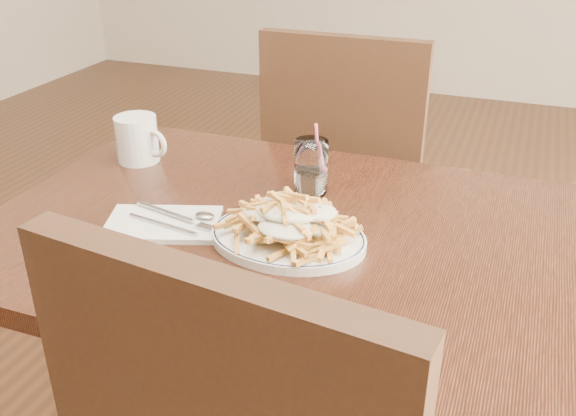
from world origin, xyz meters
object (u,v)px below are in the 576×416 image
at_px(loaded_fries, 288,215).
at_px(water_glass, 311,170).
at_px(table, 300,264).
at_px(coffee_mug, 138,139).
at_px(chair_far, 349,172).
at_px(fries_plate, 288,238).

xyz_separation_m(loaded_fries, water_glass, (-0.03, 0.22, -0.01)).
height_order(table, coffee_mug, coffee_mug).
relative_size(chair_far, water_glass, 6.41).
xyz_separation_m(fries_plate, loaded_fries, (-0.00, 0.00, 0.05)).
bearing_deg(fries_plate, water_glass, 98.37).
bearing_deg(chair_far, table, -81.89).
height_order(chair_far, water_glass, chair_far).
xyz_separation_m(fries_plate, water_glass, (-0.03, 0.22, 0.04)).
relative_size(table, chair_far, 1.22).
xyz_separation_m(chair_far, coffee_mug, (-0.36, -0.53, 0.25)).
distance_m(chair_far, fries_plate, 0.80).
bearing_deg(table, coffee_mug, 158.96).
bearing_deg(water_glass, coffee_mug, 178.04).
height_order(table, loaded_fries, loaded_fries).
bearing_deg(water_glass, table, -77.66).
relative_size(chair_far, fries_plate, 3.00).
xyz_separation_m(fries_plate, coffee_mug, (-0.46, 0.23, 0.04)).
height_order(table, fries_plate, fries_plate).
xyz_separation_m(chair_far, loaded_fries, (0.10, -0.77, 0.25)).
relative_size(chair_far, coffee_mug, 7.25).
bearing_deg(loaded_fries, chair_far, 97.27).
xyz_separation_m(chair_far, water_glass, (0.07, -0.55, 0.24)).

